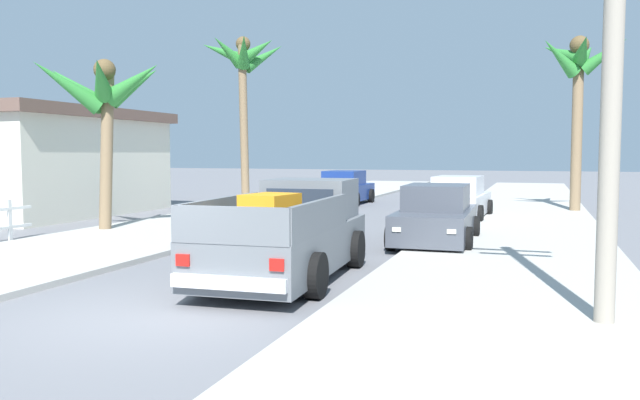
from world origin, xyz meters
TOP-DOWN VIEW (x-y plane):
  - ground_plane at (0.00, 0.00)m, footprint 160.00×160.00m
  - sidewalk_left at (-4.90, 12.00)m, footprint 4.77×60.00m
  - sidewalk_right at (4.90, 12.00)m, footprint 4.77×60.00m
  - curb_left at (-3.92, 12.00)m, footprint 0.16×60.00m
  - curb_right at (3.92, 12.00)m, footprint 0.16×60.00m
  - pickup_truck at (1.01, 3.33)m, footprint 2.41×5.30m
  - car_left_near at (2.98, 8.54)m, footprint 2.10×4.29m
  - car_right_near at (-2.97, 20.19)m, footprint 2.04×4.27m
  - car_left_mid at (2.80, 14.94)m, footprint 2.17×4.32m
  - palm_tree_left_fore at (6.82, 18.85)m, footprint 3.41×3.03m
  - palm_tree_right_fore at (-6.70, 7.91)m, footprint 4.02×3.38m
  - palm_tree_left_mid at (-6.84, 17.62)m, footprint 3.63×3.47m
  - utility_pole at (6.29, 1.27)m, footprint 1.80×0.26m
  - roadside_house at (-13.79, 11.78)m, footprint 9.06×8.80m

SIDE VIEW (x-z plane):
  - ground_plane at x=0.00m, z-range 0.00..0.00m
  - curb_left at x=-3.92m, z-range 0.00..0.10m
  - curb_right at x=3.92m, z-range 0.00..0.10m
  - sidewalk_left at x=-4.90m, z-range 0.00..0.12m
  - sidewalk_right at x=4.90m, z-range 0.00..0.12m
  - car_left_near at x=2.98m, z-range -0.06..1.48m
  - car_right_near at x=-2.97m, z-range -0.06..1.48m
  - car_left_mid at x=2.80m, z-range -0.06..1.48m
  - pickup_truck at x=1.01m, z-range -0.11..1.69m
  - roadside_house at x=-13.79m, z-range 0.02..4.03m
  - utility_pole at x=6.29m, z-range 0.22..8.00m
  - palm_tree_right_fore at x=-6.70m, z-range 1.56..6.67m
  - palm_tree_left_fore at x=6.82m, z-range 1.99..8.84m
  - palm_tree_left_mid at x=-6.84m, z-range 2.38..9.81m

